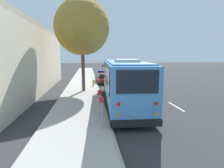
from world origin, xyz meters
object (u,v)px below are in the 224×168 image
shuttle_bus (123,80)px  fire_hydrant (93,83)px  sign_post_far (100,104)px  parked_sedan_maroon (103,79)px  parked_sedan_blue (102,74)px  street_tree (82,24)px  sign_post_near (102,112)px

shuttle_bus → fire_hydrant: bearing=19.1°
shuttle_bus → sign_post_far: 3.97m
parked_sedan_maroon → parked_sedan_blue: (5.90, -0.19, -0.01)m
sign_post_far → street_tree: bearing=7.8°
parked_sedan_maroon → sign_post_far: 14.03m
fire_hydrant → street_tree: bearing=156.2°
shuttle_bus → fire_hydrant: (7.34, 2.04, -1.32)m
fire_hydrant → sign_post_near: bearing=-179.7°
parked_sedan_blue → fire_hydrant: (-9.19, 1.66, -0.03)m
shuttle_bus → fire_hydrant: 7.73m
parked_sedan_maroon → sign_post_far: size_ratio=2.77×
sign_post_far → fire_hydrant: (10.67, 0.06, -0.44)m
parked_sedan_maroon → street_tree: street_tree is taller
sign_post_near → parked_sedan_blue: bearing=-4.3°
parked_sedan_blue → street_tree: street_tree is taller
shuttle_bus → fire_hydrant: size_ratio=13.35×
parked_sedan_blue → fire_hydrant: parked_sedan_blue is taller
parked_sedan_blue → sign_post_far: sign_post_far is taller
parked_sedan_blue → sign_post_far: bearing=176.2°
sign_post_near → sign_post_far: size_ratio=0.97×
sign_post_near → street_tree: bearing=6.6°
shuttle_bus → parked_sedan_blue: (16.53, 0.38, -1.29)m
shuttle_bus → sign_post_near: (-4.78, 1.98, -0.90)m
parked_sedan_blue → sign_post_near: bearing=176.5°
parked_sedan_maroon → street_tree: bearing=151.5°
parked_sedan_maroon → parked_sedan_blue: parked_sedan_maroon is taller
parked_sedan_blue → fire_hydrant: size_ratio=5.55×
parked_sedan_blue → street_tree: (-11.61, 2.73, 6.18)m
parked_sedan_maroon → street_tree: (-5.72, 2.53, 6.17)m
sign_post_near → sign_post_far: bearing=0.0°
street_tree → parked_sedan_maroon: bearing=-23.9°
street_tree → parked_sedan_blue: bearing=-13.2°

